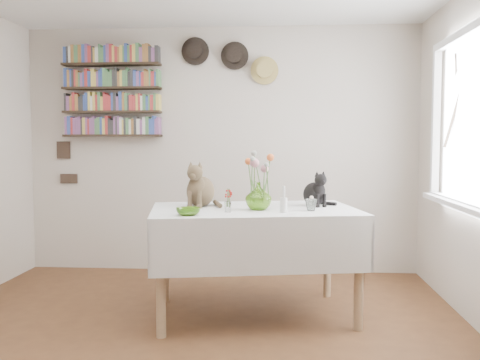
# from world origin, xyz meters

# --- Properties ---
(room) EXTENTS (4.08, 4.58, 2.58)m
(room) POSITION_xyz_m (0.00, 0.00, 1.25)
(room) COLOR brown
(room) RESTS_ON ground
(window) EXTENTS (0.12, 1.52, 1.32)m
(window) POSITION_xyz_m (1.97, 0.80, 1.40)
(window) COLOR white
(window) RESTS_ON room
(dining_table) EXTENTS (1.69, 1.25, 0.83)m
(dining_table) POSITION_xyz_m (0.41, 0.83, 0.62)
(dining_table) COLOR white
(dining_table) RESTS_ON room
(tabby_cat) EXTENTS (0.29, 0.35, 0.36)m
(tabby_cat) POSITION_xyz_m (-0.02, 0.94, 1.01)
(tabby_cat) COLOR brown
(tabby_cat) RESTS_ON dining_table
(black_cat) EXTENTS (0.27, 0.30, 0.28)m
(black_cat) POSITION_xyz_m (0.88, 1.04, 0.97)
(black_cat) COLOR black
(black_cat) RESTS_ON dining_table
(flower_vase) EXTENTS (0.20, 0.20, 0.20)m
(flower_vase) POSITION_xyz_m (0.45, 0.74, 0.93)
(flower_vase) COLOR #98D14B
(flower_vase) RESTS_ON dining_table
(green_bowl) EXTENTS (0.23, 0.23, 0.05)m
(green_bowl) POSITION_xyz_m (-0.02, 0.40, 0.85)
(green_bowl) COLOR #98D14B
(green_bowl) RESTS_ON dining_table
(drinking_glass) EXTENTS (0.12, 0.12, 0.09)m
(drinking_glass) POSITION_xyz_m (0.84, 0.72, 0.87)
(drinking_glass) COLOR white
(drinking_glass) RESTS_ON dining_table
(candlestick) EXTENTS (0.05, 0.05, 0.19)m
(candlestick) POSITION_xyz_m (0.63, 0.60, 0.89)
(candlestick) COLOR white
(candlestick) RESTS_ON dining_table
(berry_jar) EXTENTS (0.05, 0.05, 0.19)m
(berry_jar) POSITION_xyz_m (0.23, 0.60, 0.91)
(berry_jar) COLOR white
(berry_jar) RESTS_ON dining_table
(porcelain_figurine) EXTENTS (0.05, 0.05, 0.10)m
(porcelain_figurine) POSITION_xyz_m (0.85, 0.85, 0.87)
(porcelain_figurine) COLOR white
(porcelain_figurine) RESTS_ON dining_table
(flower_bouquet) EXTENTS (0.17, 0.13, 0.39)m
(flower_bouquet) POSITION_xyz_m (0.45, 0.75, 1.17)
(flower_bouquet) COLOR #4C7233
(flower_bouquet) RESTS_ON flower_vase
(bookshelf_unit) EXTENTS (1.00, 0.16, 0.91)m
(bookshelf_unit) POSITION_xyz_m (-1.10, 2.16, 1.84)
(bookshelf_unit) COLOR #322519
(bookshelf_unit) RESTS_ON room
(wall_hats) EXTENTS (0.98, 0.09, 0.48)m
(wall_hats) POSITION_xyz_m (0.12, 2.19, 2.17)
(wall_hats) COLOR black
(wall_hats) RESTS_ON room
(wall_art_plaques) EXTENTS (0.21, 0.02, 0.44)m
(wall_art_plaques) POSITION_xyz_m (-1.63, 2.23, 1.12)
(wall_art_plaques) COLOR #38281E
(wall_art_plaques) RESTS_ON room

